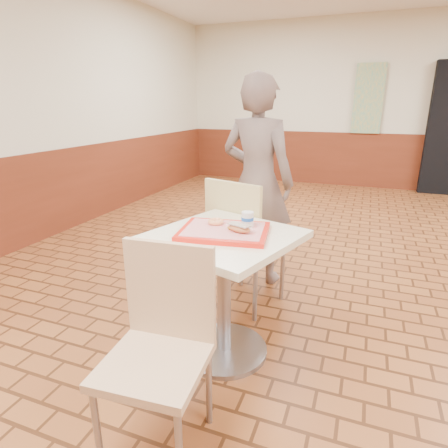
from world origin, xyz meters
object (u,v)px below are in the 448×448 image
(chair_main_front, at_px, (161,338))
(customer, at_px, (257,182))
(paper_cup, at_px, (247,219))
(long_john_donut, at_px, (239,228))
(serving_tray, at_px, (224,231))
(main_table, at_px, (224,275))
(ring_donut, at_px, (216,222))
(chair_main_back, at_px, (242,238))

(chair_main_front, xyz_separation_m, customer, (-0.08, 1.81, 0.36))
(customer, relative_size, paper_cup, 19.57)
(long_john_donut, bearing_deg, customer, 101.09)
(customer, height_order, paper_cup, customer)
(long_john_donut, bearing_deg, serving_tray, 168.03)
(chair_main_front, bearing_deg, paper_cup, 73.20)
(serving_tray, xyz_separation_m, paper_cup, (0.12, 0.08, 0.06))
(main_table, distance_m, ring_donut, 0.33)
(main_table, height_order, chair_main_front, chair_main_front)
(serving_tray, bearing_deg, ring_donut, 139.58)
(chair_main_front, bearing_deg, ring_donut, 87.77)
(ring_donut, distance_m, paper_cup, 0.20)
(main_table, bearing_deg, serving_tray, 0.00)
(ring_donut, height_order, paper_cup, paper_cup)
(chair_main_back, relative_size, ring_donut, 10.65)
(customer, bearing_deg, chair_main_front, 101.43)
(serving_tray, bearing_deg, customer, 96.49)
(long_john_donut, height_order, paper_cup, paper_cup)
(chair_main_front, height_order, paper_cup, chair_main_front)
(main_table, xyz_separation_m, chair_main_back, (-0.08, 0.59, 0.02))
(main_table, relative_size, customer, 0.46)
(main_table, xyz_separation_m, paper_cup, (0.12, 0.08, 0.34))
(main_table, bearing_deg, long_john_donut, -11.97)
(long_john_donut, distance_m, paper_cup, 0.11)
(main_table, height_order, customer, customer)
(chair_main_back, bearing_deg, long_john_donut, 122.78)
(paper_cup, bearing_deg, customer, 103.06)
(chair_main_front, height_order, long_john_donut, chair_main_front)
(chair_main_back, relative_size, customer, 0.57)
(customer, height_order, ring_donut, customer)
(ring_donut, bearing_deg, chair_main_front, -87.49)
(chair_main_front, bearing_deg, serving_tray, 81.33)
(chair_main_back, bearing_deg, serving_tray, 114.23)
(ring_donut, height_order, long_john_donut, long_john_donut)
(long_john_donut, xyz_separation_m, paper_cup, (0.02, 0.10, 0.02))
(main_table, relative_size, paper_cup, 8.92)
(customer, xyz_separation_m, serving_tray, (0.13, -1.14, -0.06))
(main_table, xyz_separation_m, serving_tray, (0.00, 0.00, 0.28))
(serving_tray, bearing_deg, paper_cup, 35.77)
(paper_cup, bearing_deg, ring_donut, -175.24)
(ring_donut, xyz_separation_m, long_john_donut, (0.18, -0.09, 0.01))
(ring_donut, bearing_deg, serving_tray, -40.42)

